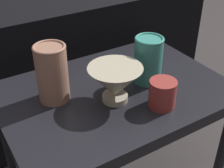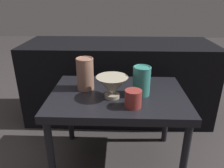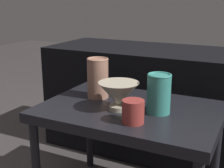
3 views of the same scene
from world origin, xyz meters
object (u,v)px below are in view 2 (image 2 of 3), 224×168
at_px(vase_textured_left, 85,73).
at_px(vase_colorful_right, 142,80).
at_px(bowl, 112,86).
at_px(cup, 133,99).

relative_size(vase_textured_left, vase_colorful_right, 1.15).
distance_m(vase_textured_left, vase_colorful_right, 0.31).
relative_size(bowl, cup, 1.92).
relative_size(vase_textured_left, cup, 2.11).
height_order(vase_textured_left, vase_colorful_right, vase_textured_left).
relative_size(bowl, vase_textured_left, 0.91).
bearing_deg(bowl, cup, -43.07).
bearing_deg(bowl, vase_colorful_right, 15.00).
distance_m(bowl, vase_textured_left, 0.18).
height_order(vase_textured_left, cup, vase_textured_left).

